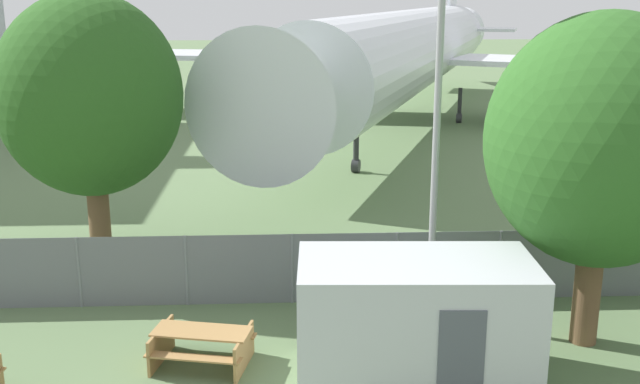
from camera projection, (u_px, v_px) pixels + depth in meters
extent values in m
cylinder|color=slate|center=(79.00, 272.00, 17.86)|extent=(0.07, 0.07, 1.76)
cylinder|color=slate|center=(186.00, 271.00, 17.98)|extent=(0.07, 0.07, 1.76)
cylinder|color=slate|center=(292.00, 269.00, 18.10)|extent=(0.07, 0.07, 1.76)
cylinder|color=slate|center=(396.00, 267.00, 18.22)|extent=(0.07, 0.07, 1.76)
cylinder|color=slate|center=(499.00, 265.00, 18.35)|extent=(0.07, 0.07, 1.76)
cylinder|color=slate|center=(601.00, 263.00, 18.47)|extent=(0.07, 0.07, 1.76)
cube|color=slate|center=(292.00, 269.00, 18.10)|extent=(56.00, 0.01, 1.76)
cylinder|color=white|center=(410.00, 50.00, 42.00)|extent=(16.93, 36.95, 4.47)
cone|color=white|center=(285.00, 98.00, 22.51)|extent=(5.72, 5.72, 4.47)
cone|color=white|center=(457.00, 32.00, 62.00)|extent=(5.68, 6.62, 4.03)
cube|color=white|center=(610.00, 64.00, 40.90)|extent=(17.45, 12.55, 0.30)
cylinder|color=#939399|center=(559.00, 83.00, 42.28)|extent=(3.26, 4.47, 2.01)
cube|color=white|center=(246.00, 55.00, 46.92)|extent=(17.66, 8.61, 0.30)
cylinder|color=#939399|center=(287.00, 75.00, 46.87)|extent=(3.26, 4.47, 2.01)
cube|color=white|center=(451.00, 29.00, 58.05)|extent=(10.47, 6.69, 0.20)
cylinder|color=#2D2D33|center=(356.00, 149.00, 31.51)|extent=(0.24, 0.24, 2.04)
cylinder|color=#2D2D33|center=(356.00, 166.00, 31.70)|extent=(0.47, 0.63, 0.56)
cylinder|color=#2D2D33|center=(460.00, 105.00, 43.82)|extent=(0.24, 0.24, 2.04)
cylinder|color=#2D2D33|center=(459.00, 118.00, 44.01)|extent=(0.47, 0.63, 0.56)
cylinder|color=#2D2D33|center=(370.00, 102.00, 45.32)|extent=(0.24, 0.24, 2.04)
cylinder|color=#2D2D33|center=(370.00, 114.00, 45.51)|extent=(0.47, 0.63, 0.56)
cube|color=silver|center=(415.00, 321.00, 14.43)|extent=(4.61, 2.59, 2.43)
cube|color=#4C515B|center=(461.00, 360.00, 13.33)|extent=(0.84, 0.07, 1.90)
cube|color=#A37A47|center=(201.00, 331.00, 15.06)|extent=(2.07, 1.15, 0.04)
cube|color=#A37A47|center=(210.00, 333.00, 15.67)|extent=(1.97, 0.68, 0.04)
cube|color=#A37A47|center=(193.00, 358.00, 14.60)|extent=(1.97, 0.68, 0.04)
cube|color=#A37A47|center=(244.00, 351.00, 15.01)|extent=(0.35, 1.38, 0.74)
cube|color=#A37A47|center=(161.00, 345.00, 15.29)|extent=(0.35, 1.38, 0.74)
cylinder|color=brown|center=(99.00, 219.00, 20.59)|extent=(0.59, 0.59, 2.66)
ellipsoid|color=#28561E|center=(90.00, 95.00, 19.72)|extent=(4.89, 4.89, 5.38)
cylinder|color=brown|center=(587.00, 289.00, 15.97)|extent=(0.57, 0.57, 2.43)
ellipsoid|color=#2D6023|center=(602.00, 141.00, 15.14)|extent=(4.73, 4.73, 5.20)
cylinder|color=#99999E|center=(437.00, 128.00, 16.25)|extent=(0.16, 0.16, 9.00)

